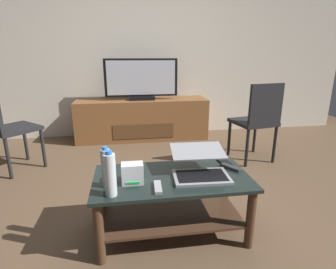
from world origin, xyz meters
The scene contains 14 objects.
ground_plane centered at (0.00, 0.00, 0.00)m, with size 7.68×7.68×0.00m, color brown.
back_wall centered at (0.00, 2.30, 1.40)m, with size 6.40×0.12×2.80m, color beige.
coffee_table centered at (-0.08, -0.35, 0.30)m, with size 1.06×0.56×0.44m.
media_cabinet centered at (-0.14, 1.97, 0.30)m, with size 1.93×0.51×0.60m.
television centered at (-0.14, 1.95, 0.88)m, with size 1.05×0.20×0.59m.
dining_chair centered at (1.13, 0.83, 0.53)m, with size 0.51×0.51×0.94m.
side_chair centered at (-1.64, 0.98, 0.51)m, with size 0.62×0.62×0.87m.
laptop centered at (0.11, -0.34, 0.51)m, with size 0.40×0.42×0.17m.
router_box centered at (-0.35, -0.40, 0.51)m, with size 0.14×0.10×0.13m.
water_bottle_near centered at (-0.48, -0.54, 0.58)m, with size 0.07×0.07×0.28m.
water_bottle_far centered at (-0.51, -0.43, 0.57)m, with size 0.06×0.06×0.27m.
cell_phone centered at (0.36, -0.17, 0.45)m, with size 0.07×0.14×0.01m, color black.
tv_remote centered at (0.37, -0.29, 0.45)m, with size 0.04×0.16×0.02m, color #2D2D30.
soundbar_remote centered at (-0.20, -0.51, 0.45)m, with size 0.04×0.16×0.02m, color #99999E.
Camera 1 is at (-0.37, -2.02, 1.25)m, focal length 28.90 mm.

